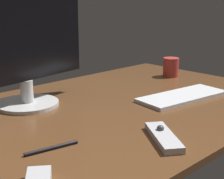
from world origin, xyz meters
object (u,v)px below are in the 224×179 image
(monitor, at_px, (24,46))
(media_remote, at_px, (163,137))
(keyboard, at_px, (183,96))
(pen, at_px, (52,148))
(coffee_mug, at_px, (171,67))

(monitor, bearing_deg, media_remote, -86.89)
(keyboard, xyz_separation_m, pen, (-0.59, -0.03, -0.00))
(media_remote, height_order, pen, media_remote)
(keyboard, bearing_deg, media_remote, -144.47)
(monitor, relative_size, keyboard, 1.40)
(monitor, height_order, media_remote, monitor)
(media_remote, bearing_deg, coffee_mug, -20.32)
(coffee_mug, bearing_deg, pen, -161.93)
(media_remote, bearing_deg, keyboard, -27.79)
(keyboard, bearing_deg, pen, -168.98)
(keyboard, relative_size, pen, 2.52)
(keyboard, height_order, media_remote, media_remote)
(monitor, bearing_deg, keyboard, -42.78)
(keyboard, distance_m, coffee_mug, 0.35)
(monitor, xyz_separation_m, keyboard, (0.45, -0.31, -0.19))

